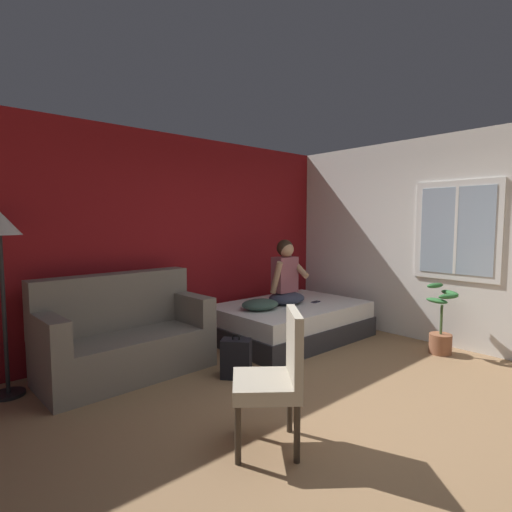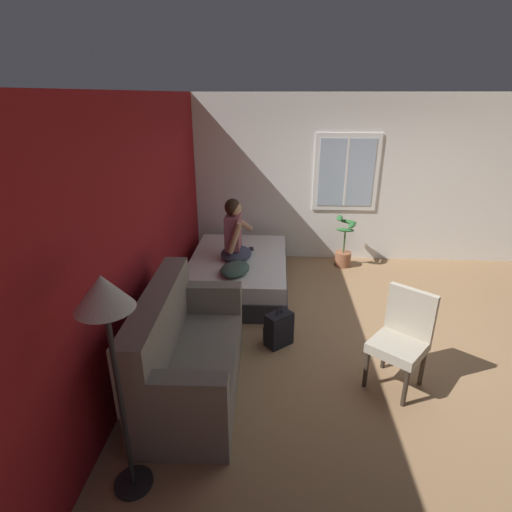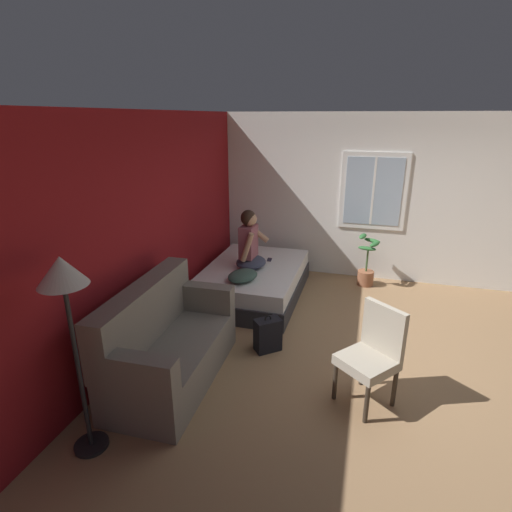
{
  "view_description": "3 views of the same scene",
  "coord_description": "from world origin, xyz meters",
  "px_view_note": "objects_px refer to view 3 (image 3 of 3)",
  "views": [
    {
      "loc": [
        -2.75,
        -1.66,
        1.6
      ],
      "look_at": [
        0.41,
        1.9,
        1.19
      ],
      "focal_mm": 28.0,
      "sensor_mm": 36.0,
      "label": 1
    },
    {
      "loc": [
        -4.14,
        1.49,
        2.67
      ],
      "look_at": [
        0.1,
        1.73,
        0.94
      ],
      "focal_mm": 28.0,
      "sensor_mm": 36.0,
      "label": 2
    },
    {
      "loc": [
        -4.26,
        0.45,
        2.63
      ],
      "look_at": [
        0.59,
        1.84,
        0.86
      ],
      "focal_mm": 28.0,
      "sensor_mm": 36.0,
      "label": 3
    }
  ],
  "objects_px": {
    "backpack": "(267,335)",
    "throw_pillow": "(243,276)",
    "potted_plant": "(366,268)",
    "cell_phone": "(269,260)",
    "side_chair": "(373,352)",
    "bed": "(254,281)",
    "person_seated": "(250,245)",
    "floor_lamp": "(65,291)",
    "couch": "(167,345)"
  },
  "relations": [
    {
      "from": "backpack",
      "to": "throw_pillow",
      "type": "height_order",
      "value": "throw_pillow"
    },
    {
      "from": "throw_pillow",
      "to": "potted_plant",
      "type": "distance_m",
      "value": 2.22
    },
    {
      "from": "cell_phone",
      "to": "side_chair",
      "type": "bearing_deg",
      "value": 117.6
    },
    {
      "from": "bed",
      "to": "person_seated",
      "type": "bearing_deg",
      "value": 139.32
    },
    {
      "from": "bed",
      "to": "throw_pillow",
      "type": "distance_m",
      "value": 0.65
    },
    {
      "from": "bed",
      "to": "potted_plant",
      "type": "height_order",
      "value": "potted_plant"
    },
    {
      "from": "throw_pillow",
      "to": "cell_phone",
      "type": "xyz_separation_m",
      "value": [
        0.91,
        -0.15,
        -0.07
      ]
    },
    {
      "from": "backpack",
      "to": "cell_phone",
      "type": "xyz_separation_m",
      "value": [
        1.76,
        0.42,
        0.29
      ]
    },
    {
      "from": "side_chair",
      "to": "potted_plant",
      "type": "relative_size",
      "value": 1.15
    },
    {
      "from": "backpack",
      "to": "side_chair",
      "type": "bearing_deg",
      "value": -116.53
    },
    {
      "from": "person_seated",
      "to": "throw_pillow",
      "type": "xyz_separation_m",
      "value": [
        -0.52,
        -0.05,
        -0.29
      ]
    },
    {
      "from": "floor_lamp",
      "to": "throw_pillow",
      "type": "bearing_deg",
      "value": -10.03
    },
    {
      "from": "backpack",
      "to": "cell_phone",
      "type": "relative_size",
      "value": 3.18
    },
    {
      "from": "backpack",
      "to": "potted_plant",
      "type": "relative_size",
      "value": 0.54
    },
    {
      "from": "bed",
      "to": "backpack",
      "type": "height_order",
      "value": "bed"
    },
    {
      "from": "side_chair",
      "to": "potted_plant",
      "type": "height_order",
      "value": "side_chair"
    },
    {
      "from": "cell_phone",
      "to": "person_seated",
      "type": "bearing_deg",
      "value": 55.33
    },
    {
      "from": "potted_plant",
      "to": "couch",
      "type": "bearing_deg",
      "value": 148.21
    },
    {
      "from": "side_chair",
      "to": "throw_pillow",
      "type": "relative_size",
      "value": 2.04
    },
    {
      "from": "couch",
      "to": "backpack",
      "type": "bearing_deg",
      "value": -47.13
    },
    {
      "from": "bed",
      "to": "floor_lamp",
      "type": "relative_size",
      "value": 1.2
    },
    {
      "from": "throw_pillow",
      "to": "potted_plant",
      "type": "relative_size",
      "value": 0.56
    },
    {
      "from": "person_seated",
      "to": "couch",
      "type": "bearing_deg",
      "value": 173.7
    },
    {
      "from": "side_chair",
      "to": "backpack",
      "type": "bearing_deg",
      "value": 63.47
    },
    {
      "from": "couch",
      "to": "side_chair",
      "type": "distance_m",
      "value": 2.06
    },
    {
      "from": "floor_lamp",
      "to": "side_chair",
      "type": "bearing_deg",
      "value": -60.47
    },
    {
      "from": "couch",
      "to": "backpack",
      "type": "distance_m",
      "value": 1.2
    },
    {
      "from": "backpack",
      "to": "potted_plant",
      "type": "xyz_separation_m",
      "value": [
        2.32,
        -1.07,
        0.11
      ]
    },
    {
      "from": "bed",
      "to": "side_chair",
      "type": "relative_size",
      "value": 2.07
    },
    {
      "from": "bed",
      "to": "couch",
      "type": "height_order",
      "value": "couch"
    },
    {
      "from": "person_seated",
      "to": "backpack",
      "type": "height_order",
      "value": "person_seated"
    },
    {
      "from": "couch",
      "to": "side_chair",
      "type": "relative_size",
      "value": 1.76
    },
    {
      "from": "couch",
      "to": "potted_plant",
      "type": "relative_size",
      "value": 2.03
    },
    {
      "from": "backpack",
      "to": "throw_pillow",
      "type": "xyz_separation_m",
      "value": [
        0.85,
        0.58,
        0.36
      ]
    },
    {
      "from": "bed",
      "to": "potted_plant",
      "type": "distance_m",
      "value": 1.88
    },
    {
      "from": "throw_pillow",
      "to": "potted_plant",
      "type": "bearing_deg",
      "value": -48.21
    },
    {
      "from": "backpack",
      "to": "floor_lamp",
      "type": "distance_m",
      "value": 2.46
    },
    {
      "from": "side_chair",
      "to": "throw_pillow",
      "type": "distance_m",
      "value": 2.26
    },
    {
      "from": "cell_phone",
      "to": "potted_plant",
      "type": "relative_size",
      "value": 0.17
    },
    {
      "from": "couch",
      "to": "cell_phone",
      "type": "distance_m",
      "value": 2.6
    },
    {
      "from": "potted_plant",
      "to": "throw_pillow",
      "type": "bearing_deg",
      "value": 131.79
    },
    {
      "from": "side_chair",
      "to": "person_seated",
      "type": "xyz_separation_m",
      "value": [
        1.95,
        1.8,
        0.3
      ]
    },
    {
      "from": "couch",
      "to": "throw_pillow",
      "type": "relative_size",
      "value": 3.59
    },
    {
      "from": "bed",
      "to": "backpack",
      "type": "xyz_separation_m",
      "value": [
        -1.42,
        -0.59,
        -0.04
      ]
    },
    {
      "from": "side_chair",
      "to": "person_seated",
      "type": "height_order",
      "value": "person_seated"
    },
    {
      "from": "backpack",
      "to": "throw_pillow",
      "type": "distance_m",
      "value": 1.09
    },
    {
      "from": "bed",
      "to": "floor_lamp",
      "type": "bearing_deg",
      "value": 171.9
    },
    {
      "from": "bed",
      "to": "side_chair",
      "type": "distance_m",
      "value": 2.68
    },
    {
      "from": "couch",
      "to": "cell_phone",
      "type": "height_order",
      "value": "couch"
    },
    {
      "from": "bed",
      "to": "floor_lamp",
      "type": "distance_m",
      "value": 3.51
    }
  ]
}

